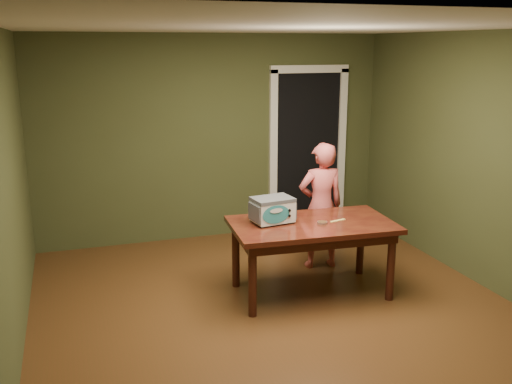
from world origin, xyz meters
TOP-DOWN VIEW (x-y plane):
  - floor at (0.00, 0.00)m, footprint 5.00×5.00m
  - room_shell at (0.00, 0.00)m, footprint 4.52×5.02m
  - doorway at (1.30, 2.78)m, footprint 1.10×0.66m
  - dining_table at (0.46, 0.41)m, footprint 1.66×1.00m
  - toy_oven at (0.09, 0.54)m, footprint 0.44×0.33m
  - baking_pan at (0.54, 0.35)m, footprint 0.10×0.10m
  - spatula at (0.73, 0.38)m, footprint 0.18×0.07m
  - child at (0.86, 1.06)m, footprint 0.54×0.38m

SIDE VIEW (x-z plane):
  - floor at x=0.00m, z-range 0.00..0.00m
  - dining_table at x=0.46m, z-range 0.28..1.03m
  - child at x=0.86m, z-range 0.00..1.43m
  - spatula at x=0.73m, z-range 0.75..0.76m
  - baking_pan at x=0.54m, z-range 0.75..0.77m
  - toy_oven at x=0.09m, z-range 0.76..1.02m
  - doorway at x=1.30m, z-range -0.07..2.18m
  - room_shell at x=0.00m, z-range 0.40..3.01m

